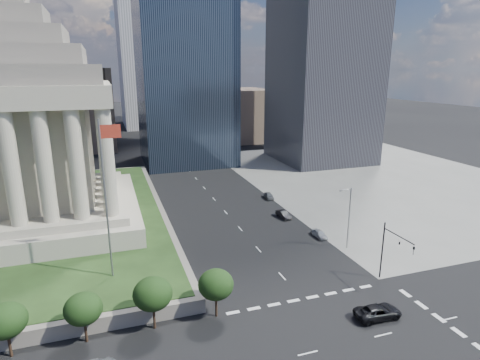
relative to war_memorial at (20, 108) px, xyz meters
name	(u,v)px	position (x,y,z in m)	size (l,w,h in m)	color
ground	(178,158)	(34.00, 52.00, -21.40)	(500.00, 500.00, 0.00)	black
sidewalk_ne	(379,177)	(80.00, 12.00, -21.38)	(68.00, 90.00, 0.03)	slate
war_memorial	(20,108)	(0.00, 0.00, 0.00)	(34.00, 34.00, 39.00)	#ACA390
flagpole	(106,192)	(12.17, -24.00, -8.29)	(2.52, 0.24, 20.00)	slate
midrise_glass	(184,60)	(36.00, 47.00, 8.60)	(26.00, 26.00, 60.00)	black
building_filler_ne	(242,114)	(66.00, 82.00, -11.40)	(20.00, 30.00, 20.00)	brown
building_filler_nw	(78,109)	(4.00, 82.00, -7.40)	(24.00, 30.00, 28.00)	brown
traffic_signal_ne	(392,247)	(46.50, -34.30, -16.15)	(0.30, 5.74, 8.00)	black
street_lamp_north	(348,215)	(47.33, -23.00, -15.74)	(2.13, 0.22, 10.00)	slate
pickup_truck	(378,312)	(40.37, -40.20, -20.64)	(5.48, 2.53, 1.52)	black
parked_sedan_near	(319,234)	(45.50, -17.82, -20.78)	(1.48, 3.67, 1.25)	#9FA2A7
parked_sedan_mid	(284,214)	(43.62, -7.44, -20.73)	(4.07, 1.42, 1.34)	black
parked_sedan_far	(269,196)	(45.50, 4.38, -20.73)	(1.59, 3.94, 1.34)	#585C60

